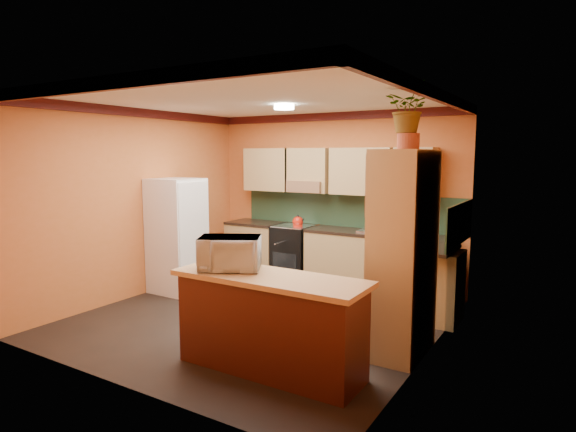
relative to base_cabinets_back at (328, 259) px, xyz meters
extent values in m
plane|color=black|center=(-0.07, -1.80, -0.44)|extent=(4.20, 4.20, 0.00)
cube|color=white|center=(-0.07, -1.80, 2.26)|extent=(4.20, 4.20, 0.04)
cube|color=#CA6C36|center=(-0.07, 0.30, 0.91)|extent=(4.20, 0.04, 2.70)
cube|color=#CA6C36|center=(-0.07, -3.90, 0.91)|extent=(4.20, 0.04, 2.70)
cube|color=#CA6C36|center=(-2.17, -1.80, 0.91)|extent=(0.04, 4.20, 2.70)
cube|color=#CA6C36|center=(2.03, -1.80, 0.91)|extent=(0.04, 4.20, 2.70)
cube|color=#213C27|center=(0.18, 0.29, 0.75)|extent=(3.70, 0.02, 0.53)
cube|color=#213C27|center=(2.02, -0.40, 0.75)|extent=(0.02, 1.40, 0.53)
cube|color=tan|center=(0.03, 0.13, 1.36)|extent=(3.10, 0.34, 0.70)
cylinder|color=white|center=(-0.07, -1.20, 2.22)|extent=(0.26, 0.26, 0.06)
cube|color=tan|center=(0.00, 0.00, 0.00)|extent=(3.65, 0.60, 0.88)
cube|color=black|center=(0.00, 0.00, 0.46)|extent=(3.65, 0.62, 0.04)
cube|color=black|center=(-0.62, 0.00, 0.02)|extent=(0.58, 0.58, 0.91)
cube|color=silver|center=(0.77, 0.00, 0.50)|extent=(0.48, 0.40, 0.03)
cube|color=tan|center=(1.73, -0.72, 0.00)|extent=(0.60, 0.80, 0.88)
cube|color=black|center=(1.73, -0.72, 0.46)|extent=(0.62, 0.80, 0.04)
cube|color=white|center=(-1.82, -1.42, 0.41)|extent=(0.68, 0.66, 1.70)
cube|color=tan|center=(1.78, -1.88, 0.61)|extent=(0.48, 0.90, 2.10)
cylinder|color=#993E25|center=(1.78, -1.83, 1.74)|extent=(0.22, 0.22, 0.16)
imported|color=tan|center=(1.78, -1.83, 2.06)|extent=(0.47, 0.41, 0.49)
cube|color=#4C1B11|center=(0.86, -2.95, 0.00)|extent=(1.80, 0.55, 0.88)
cube|color=tan|center=(0.86, -2.95, 0.47)|extent=(1.90, 0.65, 0.05)
imported|color=white|center=(0.39, -2.95, 0.65)|extent=(0.71, 0.63, 0.32)
camera|label=1|loc=(3.28, -6.60, 1.61)|focal=30.00mm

